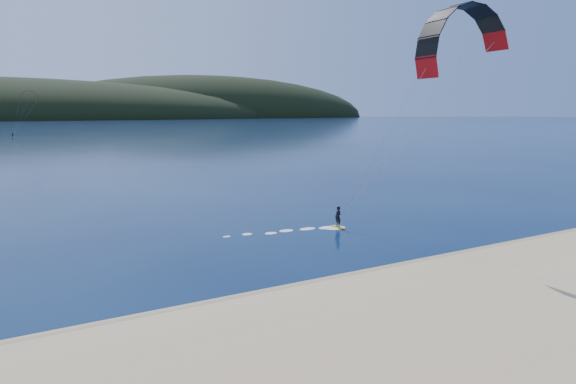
{
  "coord_description": "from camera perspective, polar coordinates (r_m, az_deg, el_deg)",
  "views": [
    {
      "loc": [
        -13.71,
        -18.53,
        10.53
      ],
      "look_at": [
        1.76,
        10.0,
        5.0
      ],
      "focal_mm": 29.57,
      "sensor_mm": 36.0,
      "label": 1
    }
  ],
  "objects": [
    {
      "name": "kitesurfer_near",
      "position": [
        42.22,
        19.75,
        14.37
      ],
      "size": [
        22.51,
        9.95,
        18.31
      ],
      "color": "gold",
      "rests_on": "ground"
    },
    {
      "name": "kitesurfer_far",
      "position": [
        221.7,
        -28.7,
        9.64
      ],
      "size": [
        11.51,
        7.67,
        17.29
      ],
      "color": "gold",
      "rests_on": "ground"
    },
    {
      "name": "ground",
      "position": [
        25.34,
        7.56,
        -14.97
      ],
      "size": [
        1800.0,
        1800.0,
        0.0
      ],
      "primitive_type": "plane",
      "color": "#07173A",
      "rests_on": "ground"
    },
    {
      "name": "wet_sand",
      "position": [
        28.78,
        2.18,
        -11.69
      ],
      "size": [
        220.0,
        2.5,
        0.1
      ],
      "color": "#81684B",
      "rests_on": "ground"
    },
    {
      "name": "headland",
      "position": [
        764.02,
        -27.66,
        7.78
      ],
      "size": [
        1200.0,
        310.0,
        140.0
      ],
      "color": "black",
      "rests_on": "ground"
    }
  ]
}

